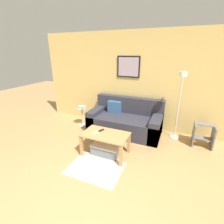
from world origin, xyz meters
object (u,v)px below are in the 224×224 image
at_px(side_table, 82,115).
at_px(storage_bin, 107,148).
at_px(couch, 125,121).
at_px(step_stool, 203,135).
at_px(book_stack, 82,107).
at_px(remote_control, 101,130).
at_px(coffee_table, 105,138).
at_px(floor_lamp, 180,98).
at_px(cell_phone, 96,132).

bearing_deg(side_table, storage_bin, -38.69).
distance_m(couch, step_stool, 1.85).
relative_size(book_stack, remote_control, 1.72).
bearing_deg(book_stack, coffee_table, -40.07).
xyz_separation_m(floor_lamp, cell_phone, (-1.50, -1.17, -0.58)).
relative_size(couch, cell_phone, 13.25).
height_order(side_table, remote_control, side_table).
height_order(couch, step_stool, couch).
relative_size(couch, remote_control, 12.37).
height_order(storage_bin, step_stool, step_stool).
relative_size(book_stack, cell_phone, 1.84).
relative_size(book_stack, step_stool, 0.50).
relative_size(floor_lamp, side_table, 2.97).
relative_size(couch, step_stool, 3.61).
xyz_separation_m(side_table, cell_phone, (1.02, -1.04, 0.14)).
distance_m(book_stack, cell_phone, 1.47).
xyz_separation_m(storage_bin, book_stack, (-1.24, 1.00, 0.46)).
xyz_separation_m(floor_lamp, step_stool, (0.60, 0.01, -0.78)).
bearing_deg(book_stack, remote_control, -40.95).
distance_m(coffee_table, remote_control, 0.19).
xyz_separation_m(couch, floor_lamp, (1.25, 0.02, 0.75)).
distance_m(couch, cell_phone, 1.19).
distance_m(couch, floor_lamp, 1.46).
distance_m(floor_lamp, cell_phone, 2.00).
bearing_deg(coffee_table, storage_bin, 73.17).
bearing_deg(remote_control, cell_phone, -100.91).
distance_m(coffee_table, step_stool, 2.23).
bearing_deg(step_stool, cell_phone, -150.71).
bearing_deg(floor_lamp, side_table, -176.95).
relative_size(coffee_table, storage_bin, 1.59).
bearing_deg(floor_lamp, book_stack, -177.15).
bearing_deg(couch, remote_control, -99.91).
distance_m(storage_bin, book_stack, 1.66).
bearing_deg(couch, side_table, -174.94).
xyz_separation_m(book_stack, step_stool, (3.13, 0.13, -0.30)).
xyz_separation_m(book_stack, remote_control, (1.09, -0.95, -0.09)).
bearing_deg(side_table, coffee_table, -39.94).
height_order(storage_bin, remote_control, remote_control).
bearing_deg(couch, coffee_table, -92.29).
height_order(remote_control, step_stool, step_stool).
height_order(side_table, cell_phone, side_table).
bearing_deg(book_stack, side_table, -62.79).
distance_m(remote_control, cell_phone, 0.12).
distance_m(coffee_table, cell_phone, 0.23).
relative_size(storage_bin, floor_lamp, 0.36).
bearing_deg(couch, book_stack, -175.35).
distance_m(side_table, remote_control, 1.44).
distance_m(couch, book_stack, 1.31).
distance_m(side_table, book_stack, 0.24).
bearing_deg(book_stack, cell_phone, -45.78).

